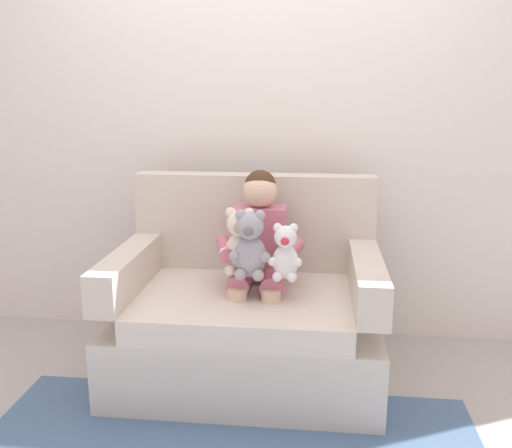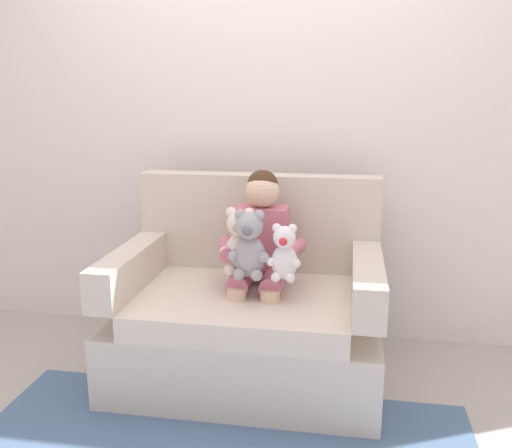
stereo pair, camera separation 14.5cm
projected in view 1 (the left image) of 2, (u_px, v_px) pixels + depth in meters
The scene contains 7 objects.
ground_plane at pixel (247, 377), 2.84m from camera, with size 8.00×8.00×0.00m, color #ADA89E.
back_wall at pixel (260, 115), 3.18m from camera, with size 6.00×0.10×2.60m, color silver.
armchair at pixel (247, 316), 2.81m from camera, with size 1.30×0.89×1.00m.
seated_child at pixel (259, 246), 2.74m from camera, with size 0.45×0.39×0.82m.
plush_white at pixel (285, 253), 2.54m from camera, with size 0.16×0.13×0.27m.
plush_grey at pixel (250, 246), 2.56m from camera, with size 0.19×0.16×0.32m.
plush_cream at pixel (240, 243), 2.62m from camera, with size 0.19×0.15×0.32m.
Camera 1 is at (0.33, -2.56, 1.43)m, focal length 38.79 mm.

